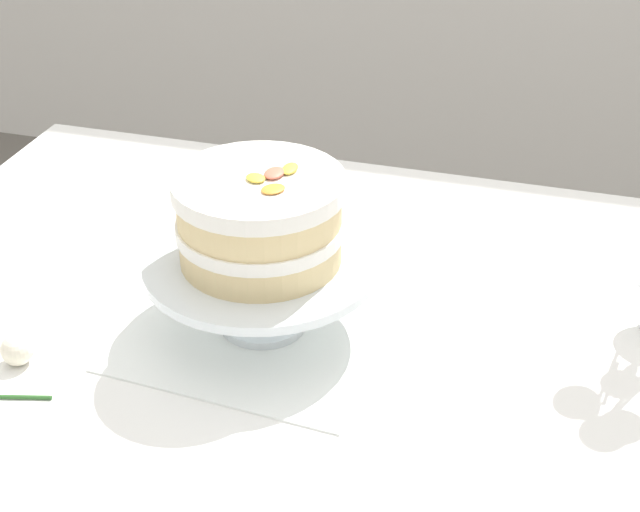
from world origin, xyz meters
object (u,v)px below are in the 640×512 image
cake_stand (262,271)px  layer_cake (260,219)px  fallen_rose (16,352)px  dining_table (352,419)px

cake_stand → layer_cake: (0.00, 0.00, 0.07)m
layer_cake → fallen_rose: (-0.26, -0.16, -0.14)m
dining_table → layer_cake: bearing=163.9°
cake_stand → fallen_rose: cake_stand is taller
dining_table → fallen_rose: 0.42m
cake_stand → layer_cake: layer_cake is taller
layer_cake → dining_table: bearing=-16.1°
cake_stand → fallen_rose: bearing=-148.5°
cake_stand → layer_cake: size_ratio=1.41×
dining_table → fallen_rose: bearing=-162.5°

